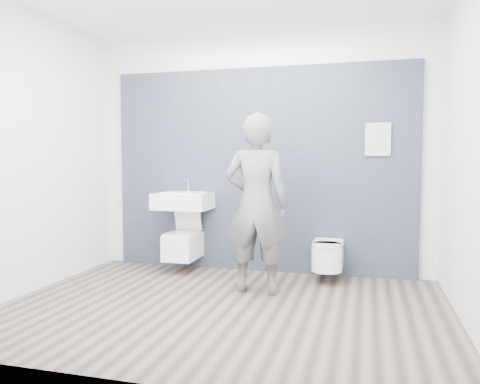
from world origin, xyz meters
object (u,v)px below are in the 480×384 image
(washbasin, at_px, (183,200))
(toilet_square, at_px, (183,244))
(visitor, at_px, (256,204))
(toilet_rounded, at_px, (328,255))

(washbasin, xyz_separation_m, toilet_square, (0.00, -0.01, -0.52))
(washbasin, height_order, toilet_square, washbasin)
(toilet_square, relative_size, visitor, 0.38)
(washbasin, bearing_deg, toilet_square, -90.00)
(washbasin, bearing_deg, toilet_rounded, -1.21)
(toilet_rounded, bearing_deg, visitor, -136.77)
(washbasin, xyz_separation_m, toilet_rounded, (1.70, -0.04, -0.56))
(toilet_square, xyz_separation_m, toilet_rounded, (1.70, -0.03, -0.04))
(toilet_square, height_order, visitor, visitor)
(washbasin, distance_m, toilet_rounded, 1.79)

